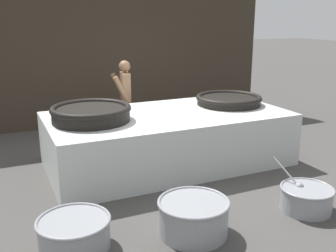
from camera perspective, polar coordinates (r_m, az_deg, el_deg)
The scene contains 9 objects.
ground_plane at distance 6.66m, azimuth 0.00°, elevation -5.37°, with size 60.00×60.00×0.00m, color #474442.
back_wall at distance 9.15m, azimuth -8.20°, elevation 11.58°, with size 7.61×0.24×3.53m, color #382D23.
hearth_platform at distance 6.52m, azimuth 0.00°, elevation -1.83°, with size 3.88×1.96×0.86m.
giant_wok_near at distance 6.01m, azimuth -11.11°, elevation 1.91°, with size 1.21×1.21×0.24m.
giant_wok_far at distance 7.12m, azimuth 8.80°, elevation 3.80°, with size 1.17×1.17×0.17m.
cook at distance 7.70m, azimuth -6.25°, elevation 4.06°, with size 0.42×0.62×1.58m.
prep_bowl_vegetables at distance 5.36m, azimuth 19.43°, elevation -9.75°, with size 0.67×0.85×0.58m.
prep_bowl_meat at distance 4.55m, azimuth 3.71°, elevation -12.84°, with size 0.82×0.82×0.41m.
prep_bowl_extra at distance 4.43m, azimuth -13.46°, elevation -14.69°, with size 0.79×0.79×0.34m.
Camera 1 is at (-2.57, -5.67, 2.39)m, focal length 42.00 mm.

